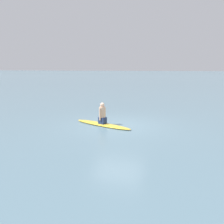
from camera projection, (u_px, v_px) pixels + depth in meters
name	position (u px, v px, depth m)	size (l,w,h in m)	color
ground_plane	(118.00, 125.00, 11.82)	(400.00, 400.00, 0.00)	slate
surfboard	(102.00, 124.00, 11.81)	(3.34, 0.62, 0.08)	gold
person_paddler	(102.00, 114.00, 11.71)	(0.42, 0.45, 1.03)	navy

